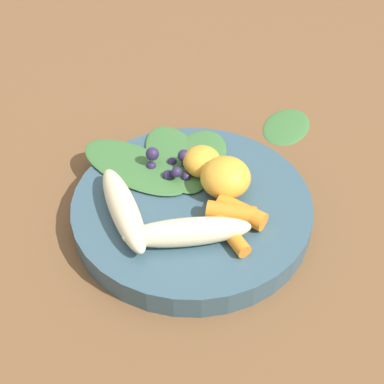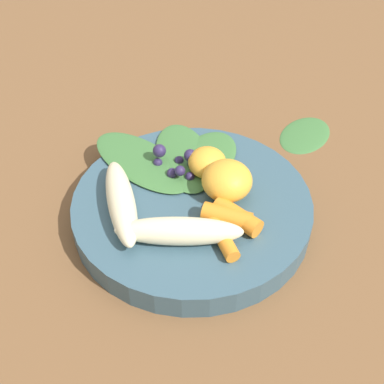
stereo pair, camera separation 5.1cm
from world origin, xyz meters
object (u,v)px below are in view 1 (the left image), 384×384
object	(u,v)px
banana_peeled_left	(187,232)
kale_leaf_stray	(287,125)
orange_segment_near	(202,161)
banana_peeled_right	(123,208)
bowl	(192,208)

from	to	relation	value
banana_peeled_left	kale_leaf_stray	size ratio (longest dim) A/B	1.40
banana_peeled_left	orange_segment_near	distance (m)	0.10
banana_peeled_left	banana_peeled_right	distance (m)	0.07
bowl	banana_peeled_left	size ratio (longest dim) A/B	2.05
bowl	kale_leaf_stray	size ratio (longest dim) A/B	2.88
orange_segment_near	kale_leaf_stray	size ratio (longest dim) A/B	0.47
bowl	orange_segment_near	size ratio (longest dim) A/B	6.06
bowl	banana_peeled_left	distance (m)	0.06
banana_peeled_right	kale_leaf_stray	xyz separation A→B (m)	(0.26, -0.07, -0.04)
bowl	banana_peeled_left	xyz separation A→B (m)	(-0.05, -0.02, 0.03)
banana_peeled_right	orange_segment_near	bearing A→B (deg)	110.23
kale_leaf_stray	banana_peeled_right	bearing A→B (deg)	162.09
bowl	orange_segment_near	xyz separation A→B (m)	(0.04, 0.01, 0.03)
banana_peeled_right	orange_segment_near	xyz separation A→B (m)	(0.10, -0.03, 0.00)
bowl	orange_segment_near	world-z (taller)	orange_segment_near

